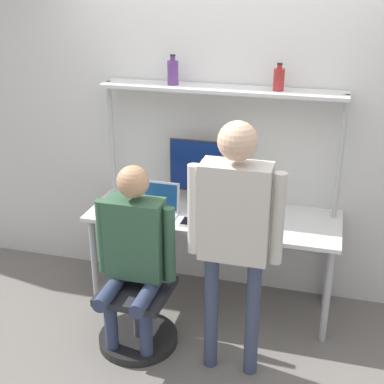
% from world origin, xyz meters
% --- Properties ---
extents(ground_plane, '(12.00, 12.00, 0.00)m').
position_xyz_m(ground_plane, '(0.00, 0.00, 0.00)').
color(ground_plane, slate).
extents(wall_back, '(8.00, 0.06, 2.70)m').
position_xyz_m(wall_back, '(0.00, 0.70, 1.35)').
color(wall_back, silver).
rests_on(wall_back, ground_plane).
extents(desk, '(1.87, 0.65, 0.77)m').
position_xyz_m(desk, '(0.00, 0.35, 0.69)').
color(desk, silver).
rests_on(desk, ground_plane).
extents(shelf_unit, '(1.78, 0.26, 1.68)m').
position_xyz_m(shelf_unit, '(0.00, 0.53, 1.45)').
color(shelf_unit, silver).
rests_on(shelf_unit, ground_plane).
extents(monitor, '(0.49, 0.21, 0.52)m').
position_xyz_m(monitor, '(-0.14, 0.51, 1.05)').
color(monitor, '#333338').
rests_on(monitor, desk).
extents(laptop, '(0.29, 0.23, 0.24)m').
position_xyz_m(laptop, '(-0.39, 0.25, 0.83)').
color(laptop, silver).
rests_on(laptop, desk).
extents(cell_phone, '(0.07, 0.15, 0.01)m').
position_xyz_m(cell_phone, '(-0.16, 0.16, 0.77)').
color(cell_phone, silver).
rests_on(cell_phone, desk).
extents(office_chair, '(0.56, 0.56, 0.90)m').
position_xyz_m(office_chair, '(-0.39, -0.25, 0.27)').
color(office_chair, black).
rests_on(office_chair, ground_plane).
extents(person_seated, '(0.55, 0.47, 1.33)m').
position_xyz_m(person_seated, '(-0.39, -0.29, 0.78)').
color(person_seated, '#2D3856').
rests_on(person_seated, ground_plane).
extents(person_standing, '(0.58, 0.23, 1.69)m').
position_xyz_m(person_standing, '(0.29, -0.37, 1.09)').
color(person_standing, '#38425B').
rests_on(person_standing, ground_plane).
extents(bottle_purple, '(0.08, 0.08, 0.22)m').
position_xyz_m(bottle_purple, '(-0.36, 0.53, 1.77)').
color(bottle_purple, '#593372').
rests_on(bottle_purple, shelf_unit).
extents(bottle_red, '(0.08, 0.08, 0.19)m').
position_xyz_m(bottle_red, '(0.40, 0.53, 1.76)').
color(bottle_red, maroon).
rests_on(bottle_red, shelf_unit).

